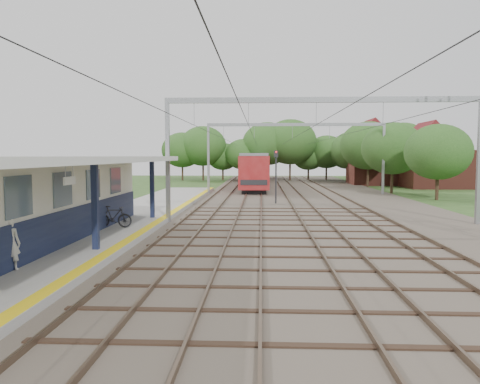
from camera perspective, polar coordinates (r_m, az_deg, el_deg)
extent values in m
plane|color=#2D4C1E|center=(11.52, 1.38, -14.85)|extent=(160.00, 160.00, 0.00)
cube|color=#473D33|center=(41.22, 7.88, -0.86)|extent=(18.00, 90.00, 0.10)
cube|color=gray|center=(26.30, -14.51, -3.66)|extent=(5.00, 52.00, 0.35)
cube|color=yellow|center=(25.70, -9.71, -3.36)|extent=(0.45, 52.00, 0.01)
cube|color=beige|center=(20.15, -24.33, -0.96)|extent=(3.20, 18.00, 3.40)
cube|color=#111938|center=(19.58, -19.99, -3.93)|extent=(0.06, 18.00, 1.40)
cube|color=slate|center=(19.43, -20.08, 0.45)|extent=(0.05, 16.00, 1.30)
cube|color=#111938|center=(18.05, -17.24, -1.67)|extent=(0.22, 0.22, 3.20)
cube|color=#111938|center=(26.66, -10.66, 0.35)|extent=(0.22, 0.22, 3.20)
cube|color=silver|center=(18.69, -22.86, 3.67)|extent=(6.40, 20.00, 0.24)
cube|color=white|center=(16.15, -20.07, 1.30)|extent=(0.06, 0.85, 0.26)
cube|color=brown|center=(41.28, -3.55, -0.64)|extent=(0.07, 88.00, 0.15)
cube|color=brown|center=(41.15, -1.56, -0.65)|extent=(0.07, 88.00, 0.15)
cube|color=brown|center=(41.06, 0.61, -0.66)|extent=(0.07, 88.00, 0.15)
cube|color=brown|center=(41.03, 2.62, -0.67)|extent=(0.07, 88.00, 0.15)
cube|color=brown|center=(41.10, 5.78, -0.68)|extent=(0.07, 88.00, 0.15)
cube|color=brown|center=(41.20, 7.77, -0.68)|extent=(0.07, 88.00, 0.15)
cube|color=brown|center=(41.45, 10.75, -0.69)|extent=(0.07, 88.00, 0.15)
cube|color=brown|center=(41.68, 12.71, -0.69)|extent=(0.07, 88.00, 0.15)
cube|color=gray|center=(26.40, -8.81, 3.71)|extent=(0.22, 0.22, 7.00)
cube|color=gray|center=(28.42, 27.15, 3.32)|extent=(0.22, 0.22, 7.00)
cube|color=gray|center=(26.26, 9.96, 11.01)|extent=(17.00, 0.20, 0.30)
cube|color=gray|center=(46.17, -3.87, 4.02)|extent=(0.22, 0.22, 7.00)
cube|color=gray|center=(47.36, 17.08, 3.85)|extent=(0.22, 0.22, 7.00)
cube|color=gray|center=(46.09, 6.78, 8.17)|extent=(17.00, 0.20, 0.30)
cylinder|color=black|center=(41.08, -2.59, 6.77)|extent=(0.02, 88.00, 0.02)
cylinder|color=black|center=(40.92, 1.63, 6.79)|extent=(0.02, 88.00, 0.02)
cylinder|color=black|center=(41.02, 6.84, 6.75)|extent=(0.02, 88.00, 0.02)
cylinder|color=black|center=(41.43, 11.85, 6.66)|extent=(0.02, 88.00, 0.02)
cylinder|color=#382619|center=(72.64, -5.45, 2.52)|extent=(0.28, 0.28, 2.88)
ellipsoid|color=#1B4318|center=(72.61, -5.47, 5.30)|extent=(6.72, 6.72, 5.76)
cylinder|color=#382619|center=(74.04, -0.63, 2.44)|extent=(0.28, 0.28, 2.52)
ellipsoid|color=#1B4318|center=(74.00, -0.63, 4.82)|extent=(5.88, 5.88, 5.04)
cylinder|color=#382619|center=(70.93, 4.08, 2.63)|extent=(0.28, 0.28, 3.24)
ellipsoid|color=#1B4318|center=(70.92, 4.10, 5.83)|extent=(7.56, 7.56, 6.48)
cylinder|color=#382619|center=(73.33, 8.74, 2.44)|extent=(0.28, 0.28, 2.70)
ellipsoid|color=#1B4318|center=(73.29, 8.77, 5.02)|extent=(6.30, 6.30, 5.40)
cylinder|color=#382619|center=(50.98, 18.90, 1.31)|extent=(0.28, 0.28, 2.52)
ellipsoid|color=#1B4318|center=(50.92, 18.99, 4.77)|extent=(5.88, 5.88, 5.04)
cylinder|color=#382619|center=(66.57, 15.48, 2.21)|extent=(0.28, 0.28, 2.88)
ellipsoid|color=#1B4318|center=(66.54, 15.54, 5.24)|extent=(6.72, 6.72, 5.76)
cube|color=brown|center=(60.57, 22.73, 2.60)|extent=(7.00, 6.00, 4.50)
cube|color=maroon|center=(60.57, 22.82, 5.58)|extent=(4.99, 6.12, 4.99)
cube|color=brown|center=(64.83, 16.75, 3.07)|extent=(8.00, 6.00, 5.00)
cube|color=maroon|center=(64.85, 16.82, 6.07)|extent=(5.52, 6.12, 5.52)
imported|color=beige|center=(15.83, -26.19, -5.69)|extent=(0.61, 0.43, 1.59)
imported|color=black|center=(23.37, -15.15, -2.93)|extent=(1.77, 0.54, 1.06)
cube|color=black|center=(53.64, 1.86, 0.68)|extent=(2.40, 17.10, 0.44)
cube|color=maroon|center=(53.55, 1.87, 2.67)|extent=(2.99, 18.59, 3.27)
cube|color=black|center=(53.54, 1.87, 3.04)|extent=(3.03, 17.10, 0.93)
cube|color=slate|center=(53.53, 1.87, 4.55)|extent=(2.75, 18.59, 0.28)
cube|color=black|center=(72.80, 2.07, 1.66)|extent=(2.40, 17.10, 0.44)
cube|color=maroon|center=(72.73, 2.08, 3.13)|extent=(2.99, 18.59, 3.27)
cube|color=black|center=(72.73, 2.08, 3.40)|extent=(3.03, 17.10, 0.93)
cube|color=slate|center=(72.71, 2.08, 4.51)|extent=(2.75, 18.59, 0.28)
cylinder|color=black|center=(36.51, 4.40, 1.46)|extent=(0.15, 0.15, 3.87)
cube|color=black|center=(36.46, 4.42, 4.66)|extent=(0.32, 0.24, 0.53)
sphere|color=red|center=(36.37, 4.42, 4.89)|extent=(0.14, 0.14, 0.14)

